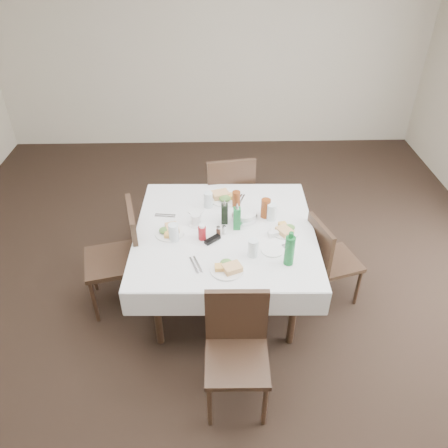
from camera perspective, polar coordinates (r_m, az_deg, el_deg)
name	(u,v)px	position (r m, az deg, el deg)	size (l,w,h in m)	color
ground_plane	(216,310)	(3.99, -1.10, -11.17)	(7.00, 7.00, 0.00)	black
room_shell	(213,132)	(2.98, -1.48, 11.91)	(6.04, 7.04, 2.80)	beige
dining_table	(225,236)	(3.66, 0.12, -1.61)	(1.52, 1.52, 0.76)	black
chair_north	(229,193)	(4.47, 0.67, 4.09)	(0.53, 0.53, 0.99)	black
chair_south	(237,343)	(3.08, 1.67, -15.31)	(0.44, 0.44, 0.91)	black
chair_east	(327,257)	(3.88, 13.28, -4.18)	(0.50, 0.50, 0.85)	black
chair_west	(123,251)	(3.82, -13.11, -3.48)	(0.56, 0.56, 0.98)	black
meal_north	(224,197)	(3.99, 0.02, 3.55)	(0.29, 0.29, 0.06)	white
meal_south	(228,268)	(3.22, 0.49, -5.70)	(0.25, 0.25, 0.06)	white
meal_east	(285,230)	(3.62, 8.01, -0.74)	(0.24, 0.24, 0.05)	white
meal_west	(169,231)	(3.60, -7.17, -0.92)	(0.24, 0.24, 0.05)	white
side_plate_a	(196,211)	(3.85, -3.71, 1.75)	(0.14, 0.14, 0.01)	white
side_plate_b	(272,250)	(3.42, 6.35, -3.39)	(0.18, 0.18, 0.01)	white
water_n	(208,200)	(3.86, -2.07, 3.17)	(0.08, 0.08, 0.14)	silver
water_s	(253,248)	(3.32, 3.80, -3.14)	(0.08, 0.08, 0.14)	silver
water_e	(272,212)	(3.72, 6.25, 1.55)	(0.08, 0.08, 0.15)	silver
water_w	(174,232)	(3.49, -6.59, -1.07)	(0.08, 0.08, 0.15)	silver
iced_tea_a	(236,199)	(3.87, 1.61, 3.27)	(0.07, 0.07, 0.15)	maroon
iced_tea_b	(266,208)	(3.74, 5.45, 2.07)	(0.08, 0.08, 0.17)	maroon
bread_basket	(244,216)	(3.73, 2.69, 1.09)	(0.22, 0.22, 0.07)	silver
oil_cruet_dark	(224,213)	(3.64, 0.06, 1.45)	(0.06, 0.06, 0.23)	black
oil_cruet_green	(237,217)	(3.57, 1.69, 0.86)	(0.06, 0.06, 0.25)	#15682C
ketchup_bottle	(202,232)	(3.49, -2.88, -1.09)	(0.06, 0.06, 0.14)	maroon
salt_shaker	(224,230)	(3.55, 0.00, -0.77)	(0.03, 0.03, 0.07)	white
pepper_shaker	(218,231)	(3.54, -0.75, -0.91)	(0.03, 0.03, 0.08)	#40261A
coffee_mug	(196,220)	(3.66, -3.69, 0.55)	(0.13, 0.13, 0.10)	white
sunglasses	(212,240)	(3.49, -1.52, -2.04)	(0.14, 0.13, 0.03)	black
green_bottle	(290,250)	(3.24, 8.56, -3.38)	(0.07, 0.07, 0.28)	#15682C
sugar_caddy	(273,234)	(3.56, 6.46, -1.28)	(0.09, 0.07, 0.04)	white
cutlery_n	(241,199)	(4.01, 2.21, 3.32)	(0.09, 0.16, 0.01)	silver
cutlery_s	(196,265)	(3.27, -3.70, -5.33)	(0.11, 0.20, 0.01)	silver
cutlery_e	(284,247)	(3.47, 7.79, -2.94)	(0.19, 0.11, 0.01)	silver
cutlery_w	(165,216)	(3.81, -7.70, 1.09)	(0.18, 0.07, 0.01)	silver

